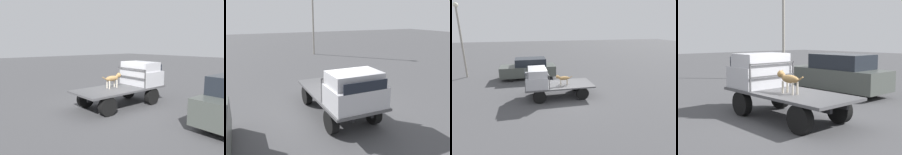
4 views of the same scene
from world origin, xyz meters
TOP-DOWN VIEW (x-y plane):
  - ground_plane at (0.00, 0.00)m, footprint 80.00×80.00m
  - flatbed_truck at (0.00, 0.00)m, footprint 4.16×1.85m
  - truck_cab at (1.38, 0.00)m, footprint 1.24×1.73m
  - truck_headboard at (0.72, 0.00)m, footprint 0.04×1.73m
  - dog at (-0.19, 0.19)m, footprint 1.07×0.24m
  - light_pole_far at (-12.63, 3.35)m, footprint 0.41×0.41m

SIDE VIEW (x-z plane):
  - ground_plane at x=0.00m, z-range 0.00..0.00m
  - flatbed_truck at x=0.00m, z-range 0.19..1.00m
  - dog at x=-0.19m, z-range 0.90..1.57m
  - truck_cab at x=1.38m, z-range 0.79..1.87m
  - truck_headboard at x=0.72m, z-range 0.95..1.76m
  - light_pole_far at x=-12.63m, z-range 0.85..8.61m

